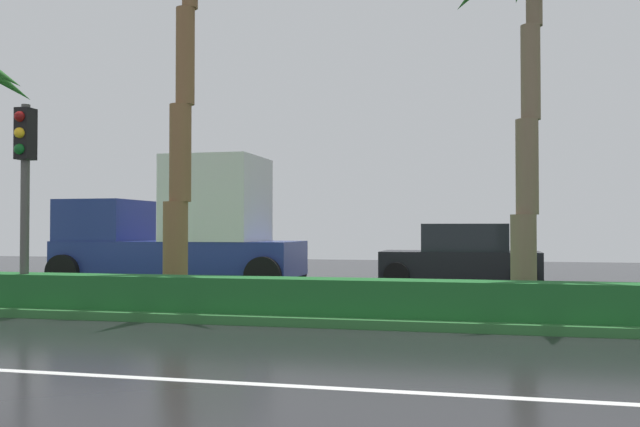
% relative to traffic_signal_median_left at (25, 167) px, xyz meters
% --- Properties ---
extents(ground_plane, '(90.00, 42.00, 0.10)m').
position_rel_traffic_signal_median_left_xyz_m(ground_plane, '(8.49, 2.55, -2.78)').
color(ground_plane, black).
extents(near_lane_divider_stripe, '(81.00, 0.14, 0.01)m').
position_rel_traffic_signal_median_left_xyz_m(near_lane_divider_stripe, '(8.49, -4.45, -2.73)').
color(near_lane_divider_stripe, white).
rests_on(near_lane_divider_stripe, ground_plane).
extents(median_strip, '(85.50, 4.00, 0.15)m').
position_rel_traffic_signal_median_left_xyz_m(median_strip, '(8.49, 1.55, -2.66)').
color(median_strip, '#2D6B33').
rests_on(median_strip, ground_plane).
extents(median_hedge, '(76.50, 0.70, 0.60)m').
position_rel_traffic_signal_median_left_xyz_m(median_hedge, '(8.49, 0.15, -2.28)').
color(median_hedge, '#1E6028').
rests_on(median_hedge, median_strip).
extents(traffic_signal_median_left, '(0.28, 0.43, 3.75)m').
position_rel_traffic_signal_median_left_xyz_m(traffic_signal_median_left, '(0.00, 0.00, 0.00)').
color(traffic_signal_median_left, '#4C4C47').
rests_on(traffic_signal_median_left, median_strip).
extents(box_truck_lead, '(6.40, 2.64, 3.46)m').
position_rel_traffic_signal_median_left_xyz_m(box_truck_lead, '(0.50, 5.83, -1.18)').
color(box_truck_lead, navy).
rests_on(box_truck_lead, ground_plane).
extents(car_in_traffic_leading, '(4.30, 2.02, 1.72)m').
position_rel_traffic_signal_median_left_xyz_m(car_in_traffic_leading, '(7.67, 8.36, -1.91)').
color(car_in_traffic_leading, black).
rests_on(car_in_traffic_leading, ground_plane).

